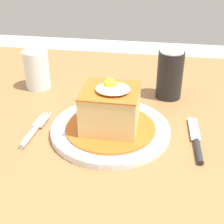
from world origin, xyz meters
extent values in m
cube|color=olive|center=(0.00, 0.00, 0.72)|extent=(1.19, 0.82, 0.04)
cylinder|color=white|center=(0.05, -0.11, 0.75)|extent=(0.26, 0.26, 0.01)
torus|color=white|center=(0.05, -0.11, 0.76)|extent=(0.26, 0.26, 0.01)
cylinder|color=#B75B1E|center=(0.05, -0.11, 0.76)|extent=(0.19, 0.19, 0.01)
cube|color=#DBB770|center=(0.05, -0.11, 0.80)|extent=(0.11, 0.11, 0.08)
cube|color=#B75B1E|center=(0.05, -0.11, 0.84)|extent=(0.12, 0.11, 0.00)
ellipsoid|color=white|center=(0.05, -0.12, 0.85)|extent=(0.07, 0.06, 0.01)
sphere|color=yellow|center=(0.05, -0.11, 0.86)|extent=(0.03, 0.03, 0.03)
cylinder|color=silver|center=(-0.12, -0.17, 0.75)|extent=(0.01, 0.08, 0.01)
cube|color=silver|center=(-0.12, -0.10, 0.75)|extent=(0.02, 0.05, 0.00)
cylinder|color=silver|center=(-0.11, -0.08, 0.75)|extent=(0.00, 0.03, 0.00)
cylinder|color=silver|center=(-0.12, -0.08, 0.75)|extent=(0.00, 0.03, 0.00)
cylinder|color=silver|center=(-0.12, -0.08, 0.75)|extent=(0.00, 0.03, 0.00)
cylinder|color=#262628|center=(0.23, -0.16, 0.75)|extent=(0.02, 0.08, 0.01)
cube|color=silver|center=(0.22, -0.08, 0.75)|extent=(0.02, 0.09, 0.00)
cylinder|color=black|center=(0.17, 0.08, 0.80)|extent=(0.07, 0.07, 0.12)
cylinder|color=silver|center=(0.17, 0.08, 0.87)|extent=(0.06, 0.06, 0.00)
cylinder|color=gold|center=(-0.19, 0.08, 0.77)|extent=(0.06, 0.06, 0.06)
cylinder|color=silver|center=(-0.19, 0.08, 0.80)|extent=(0.07, 0.07, 0.10)
camera|label=1|loc=(0.14, -0.68, 1.12)|focal=51.04mm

